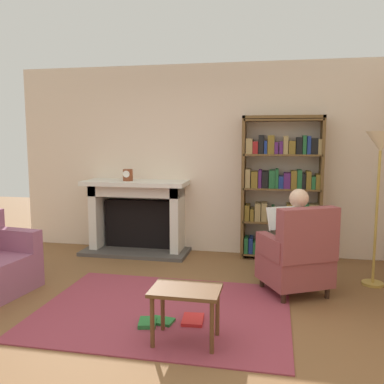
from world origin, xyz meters
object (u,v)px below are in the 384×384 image
at_px(bookshelf, 283,191).
at_px(seated_reader, 293,236).
at_px(fireplace, 138,214).
at_px(armchair_reading, 298,256).
at_px(side_table, 186,297).
at_px(floor_lamp, 380,155).
at_px(mantel_clock, 128,175).

height_order(bookshelf, seated_reader, bookshelf).
xyz_separation_m(fireplace, bookshelf, (2.06, 0.03, 0.39)).
bearing_deg(armchair_reading, side_table, 24.51).
xyz_separation_m(side_table, floor_lamp, (1.80, 1.73, 1.09)).
height_order(armchair_reading, side_table, armchair_reading).
xyz_separation_m(fireplace, armchair_reading, (2.22, -1.32, -0.14)).
xyz_separation_m(fireplace, floor_lamp, (3.08, -0.83, 0.91)).
height_order(mantel_clock, floor_lamp, floor_lamp).
bearing_deg(floor_lamp, armchair_reading, -150.33).
bearing_deg(armchair_reading, fireplace, -59.13).
height_order(fireplace, mantel_clock, mantel_clock).
relative_size(fireplace, mantel_clock, 9.18).
relative_size(mantel_clock, side_table, 0.30).
distance_m(bookshelf, side_table, 2.77).
distance_m(fireplace, bookshelf, 2.10).
bearing_deg(fireplace, bookshelf, 0.91).
bearing_deg(mantel_clock, side_table, -60.73).
relative_size(fireplace, armchair_reading, 1.58).
bearing_deg(seated_reader, armchair_reading, 90.00).
relative_size(armchair_reading, floor_lamp, 0.56).
distance_m(fireplace, seated_reader, 2.48).
bearing_deg(floor_lamp, mantel_clock, 167.17).
distance_m(fireplace, armchair_reading, 2.58).
distance_m(armchair_reading, side_table, 1.56).
height_order(bookshelf, floor_lamp, bookshelf).
relative_size(mantel_clock, floor_lamp, 0.10).
height_order(fireplace, bookshelf, bookshelf).
bearing_deg(mantel_clock, floor_lamp, -12.83).
xyz_separation_m(armchair_reading, side_table, (-0.94, -1.24, -0.04)).
bearing_deg(fireplace, floor_lamp, -15.03).
xyz_separation_m(fireplace, side_table, (1.28, -2.56, -0.17)).
bearing_deg(floor_lamp, seated_reader, -157.09).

